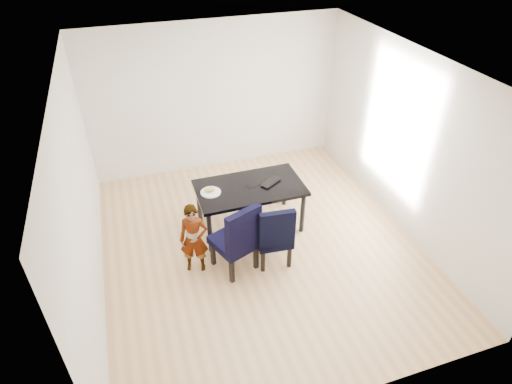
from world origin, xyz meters
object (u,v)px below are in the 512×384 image
object	(u,v)px
chair_left	(234,236)
plate	(211,192)
chair_right	(273,232)
laptop	(268,181)
child	(194,239)
dining_table	(250,207)

from	to	relation	value
chair_left	plate	distance (m)	0.84
chair_right	laptop	distance (m)	0.92
child	laptop	distance (m)	1.49
plate	laptop	size ratio (longest dim) A/B	0.84
dining_table	child	distance (m)	1.20
chair_right	plate	world-z (taller)	chair_right
chair_right	laptop	bearing A→B (deg)	80.37
plate	dining_table	bearing A→B (deg)	-2.44
dining_table	chair_left	world-z (taller)	chair_left
chair_left	child	size ratio (longest dim) A/B	1.03
chair_left	plate	xyz separation A→B (m)	(-0.11, 0.81, 0.21)
chair_right	child	xyz separation A→B (m)	(-1.07, 0.17, 0.03)
laptop	plate	bearing A→B (deg)	-30.88
chair_left	child	xyz separation A→B (m)	(-0.52, 0.13, -0.02)
chair_right	laptop	size ratio (longest dim) A/B	2.82
laptop	dining_table	bearing A→B (deg)	-25.05
chair_left	chair_right	distance (m)	0.56
child	plate	world-z (taller)	child
dining_table	child	size ratio (longest dim) A/B	1.50
child	chair_left	bearing A→B (deg)	2.36
child	plate	xyz separation A→B (m)	(0.41, 0.68, 0.23)
chair_right	plate	xyz separation A→B (m)	(-0.67, 0.84, 0.26)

